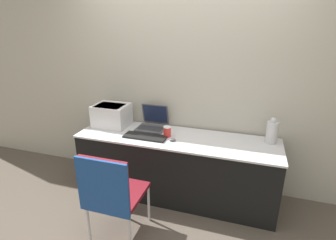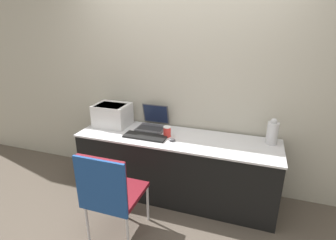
% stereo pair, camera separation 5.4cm
% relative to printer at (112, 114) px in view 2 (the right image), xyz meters
% --- Properties ---
extents(ground_plane, '(14.00, 14.00, 0.00)m').
position_rel_printer_xyz_m(ground_plane, '(0.84, -0.40, -0.88)').
color(ground_plane, brown).
extents(wall_back, '(8.00, 0.05, 2.60)m').
position_rel_printer_xyz_m(wall_back, '(0.84, 0.27, 0.42)').
color(wall_back, '#B7B2A3').
rests_on(wall_back, ground_plane).
extents(table, '(2.23, 0.63, 0.73)m').
position_rel_printer_xyz_m(table, '(0.84, -0.10, -0.51)').
color(table, black).
rests_on(table, ground_plane).
extents(printer, '(0.40, 0.33, 0.27)m').
position_rel_printer_xyz_m(printer, '(0.00, 0.00, 0.00)').
color(printer, silver).
rests_on(printer, table).
extents(laptop_left, '(0.33, 0.32, 0.26)m').
position_rel_printer_xyz_m(laptop_left, '(0.49, 0.09, -0.09)').
color(laptop_left, '#4C4C51').
rests_on(laptop_left, table).
extents(external_keyboard, '(0.48, 0.17, 0.02)m').
position_rel_printer_xyz_m(external_keyboard, '(0.52, -0.21, -0.14)').
color(external_keyboard, black).
rests_on(external_keyboard, table).
extents(coffee_cup, '(0.09, 0.09, 0.12)m').
position_rel_printer_xyz_m(coffee_cup, '(0.74, -0.11, -0.09)').
color(coffee_cup, red).
rests_on(coffee_cup, table).
extents(mouse, '(0.07, 0.06, 0.03)m').
position_rel_printer_xyz_m(mouse, '(0.83, -0.21, -0.13)').
color(mouse, '#4C4C51').
rests_on(mouse, table).
extents(metal_pitcher, '(0.12, 0.12, 0.28)m').
position_rel_printer_xyz_m(metal_pitcher, '(1.83, 0.07, -0.02)').
color(metal_pitcher, silver).
rests_on(metal_pitcher, table).
extents(chair, '(0.47, 0.50, 0.91)m').
position_rel_printer_xyz_m(chair, '(0.50, -0.97, -0.33)').
color(chair, maroon).
rests_on(chair, ground_plane).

